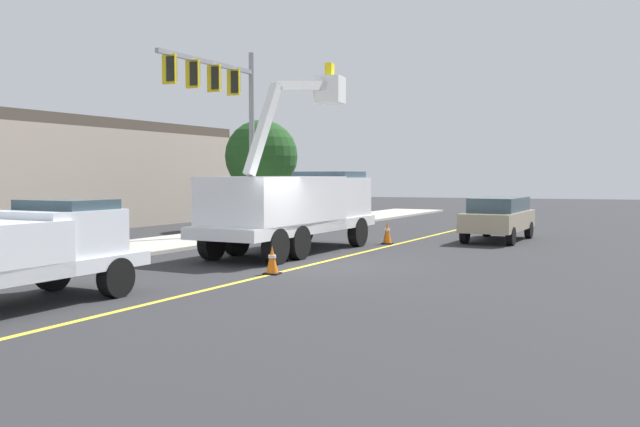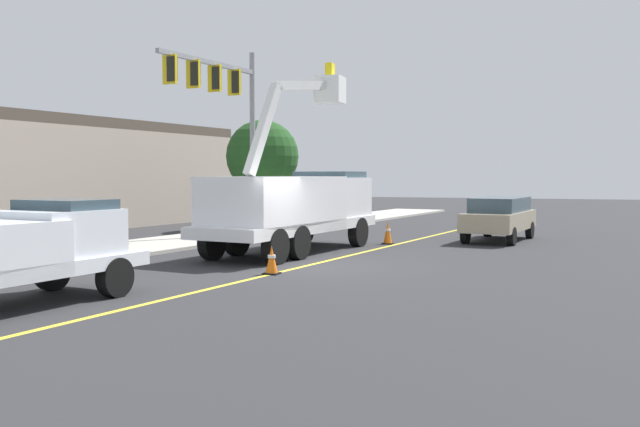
% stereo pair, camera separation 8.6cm
% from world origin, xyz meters
% --- Properties ---
extents(ground, '(120.00, 120.00, 0.00)m').
position_xyz_m(ground, '(0.00, 0.00, 0.00)').
color(ground, '#2D2D30').
extents(sidewalk_far_side, '(59.77, 13.50, 0.12)m').
position_xyz_m(sidewalk_far_side, '(1.22, 7.27, 0.06)').
color(sidewalk_far_side, '#B2ADA3').
rests_on(sidewalk_far_side, ground).
extents(lane_centre_stripe, '(49.33, 8.45, 0.01)m').
position_xyz_m(lane_centre_stripe, '(0.00, 0.00, 0.00)').
color(lane_centre_stripe, yellow).
rests_on(lane_centre_stripe, ground).
extents(utility_bucket_truck, '(8.50, 3.83, 6.37)m').
position_xyz_m(utility_bucket_truck, '(3.21, 1.54, 1.60)').
color(utility_bucket_truck, white).
rests_on(utility_bucket_truck, ground).
extents(service_pickup_truck, '(5.87, 3.00, 2.06)m').
position_xyz_m(service_pickup_truck, '(-7.64, 3.37, 1.12)').
color(service_pickup_truck, white).
rests_on(service_pickup_truck, ground).
extents(passing_minivan, '(5.05, 2.67, 1.69)m').
position_xyz_m(passing_minivan, '(9.51, -4.65, 0.97)').
color(passing_minivan, tan).
rests_on(passing_minivan, ground).
extents(traffic_cone_mid_front, '(0.40, 0.40, 0.74)m').
position_xyz_m(traffic_cone_mid_front, '(-1.76, 0.29, 0.36)').
color(traffic_cone_mid_front, black).
rests_on(traffic_cone_mid_front, ground).
extents(traffic_cone_mid_rear, '(0.40, 0.40, 0.85)m').
position_xyz_m(traffic_cone_mid_rear, '(6.86, -0.81, 0.42)').
color(traffic_cone_mid_rear, black).
rests_on(traffic_cone_mid_rear, ground).
extents(traffic_signal_mast, '(5.79, 1.24, 7.54)m').
position_xyz_m(traffic_signal_mast, '(5.98, 5.43, 5.39)').
color(traffic_signal_mast, gray).
rests_on(traffic_signal_mast, ground).
extents(street_tree_right, '(3.41, 3.41, 5.15)m').
position_xyz_m(street_tree_right, '(11.83, 6.36, 3.43)').
color(street_tree_right, brown).
rests_on(street_tree_right, ground).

